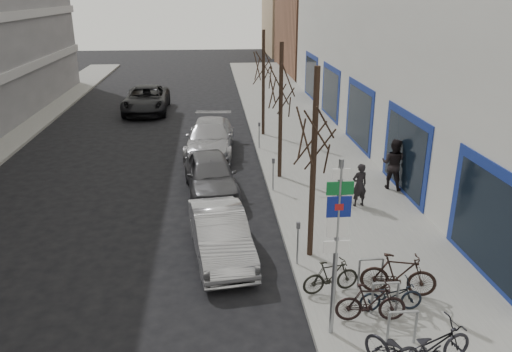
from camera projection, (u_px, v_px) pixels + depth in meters
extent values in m
plane|color=black|center=(223.00, 344.00, 10.91)|extent=(120.00, 120.00, 0.00)
cube|color=slate|center=(325.00, 177.00, 20.60)|extent=(5.00, 70.00, 0.15)
cube|color=brown|center=(345.00, 28.00, 47.99)|extent=(12.00, 14.00, 8.00)
cube|color=#937A5B|center=(319.00, 16.00, 61.87)|extent=(13.00, 12.00, 9.00)
cylinder|color=gray|center=(336.00, 255.00, 10.38)|extent=(0.10, 0.10, 4.20)
cube|color=white|center=(341.00, 174.00, 9.73)|extent=(0.35, 0.03, 0.22)
cube|color=#0C5926|center=(340.00, 188.00, 9.83)|extent=(0.55, 0.03, 0.28)
cube|color=navy|center=(339.00, 207.00, 9.97)|extent=(0.50, 0.03, 0.45)
cube|color=maroon|center=(339.00, 207.00, 9.96)|extent=(0.18, 0.02, 0.14)
cube|color=white|center=(338.00, 227.00, 10.13)|extent=(0.45, 0.03, 0.45)
cube|color=white|center=(336.00, 247.00, 10.29)|extent=(0.55, 0.03, 0.28)
cylinder|color=gray|center=(388.00, 329.00, 10.54)|extent=(0.06, 0.06, 0.80)
cylinder|color=gray|center=(416.00, 327.00, 10.60)|extent=(0.06, 0.06, 0.80)
cylinder|color=gray|center=(404.00, 312.00, 10.43)|extent=(0.60, 0.06, 0.06)
cylinder|color=gray|center=(372.00, 299.00, 11.57)|extent=(0.06, 0.06, 0.80)
cylinder|color=gray|center=(397.00, 297.00, 11.62)|extent=(0.06, 0.06, 0.80)
cylinder|color=gray|center=(386.00, 283.00, 11.46)|extent=(0.60, 0.06, 0.06)
cylinder|color=gray|center=(359.00, 274.00, 12.60)|extent=(0.06, 0.06, 0.80)
cylinder|color=gray|center=(382.00, 273.00, 12.65)|extent=(0.06, 0.06, 0.80)
cylinder|color=gray|center=(372.00, 259.00, 12.49)|extent=(0.60, 0.06, 0.06)
cylinder|color=black|center=(313.00, 169.00, 13.44)|extent=(0.16, 0.16, 5.50)
cylinder|color=black|center=(281.00, 114.00, 19.52)|extent=(0.16, 0.16, 5.50)
cylinder|color=black|center=(263.00, 85.00, 25.59)|extent=(0.16, 0.16, 5.50)
cylinder|color=gray|center=(298.00, 246.00, 13.65)|extent=(0.05, 0.05, 1.10)
cube|color=#3F3F44|center=(298.00, 225.00, 13.43)|extent=(0.10, 0.08, 0.18)
cylinder|color=gray|center=(273.00, 177.00, 18.79)|extent=(0.05, 0.05, 1.10)
cube|color=#3F3F44|center=(273.00, 161.00, 18.57)|extent=(0.10, 0.08, 0.18)
cylinder|color=gray|center=(259.00, 137.00, 23.93)|extent=(0.05, 0.05, 1.10)
cube|color=#3F3F44|center=(259.00, 124.00, 23.71)|extent=(0.10, 0.08, 0.18)
imported|color=black|center=(371.00, 302.00, 11.28)|extent=(1.67, 0.61, 0.99)
imported|color=black|center=(391.00, 293.00, 11.67)|extent=(1.52, 0.47, 0.92)
imported|color=black|center=(331.00, 276.00, 12.40)|extent=(1.55, 0.72, 0.91)
imported|color=black|center=(432.00, 342.00, 9.88)|extent=(1.94, 1.01, 1.13)
imported|color=black|center=(399.00, 274.00, 12.26)|extent=(1.95, 1.03, 1.13)
imported|color=#9F9FA4|center=(220.00, 235.00, 14.31)|extent=(2.01, 4.38, 1.39)
imported|color=#4C4C51|center=(211.00, 174.00, 18.85)|extent=(2.29, 4.65, 1.52)
imported|color=#98979C|center=(210.00, 138.00, 23.55)|extent=(2.56, 5.48, 1.55)
imported|color=black|center=(146.00, 99.00, 31.77)|extent=(2.73, 5.83, 1.61)
imported|color=black|center=(359.00, 185.00, 17.35)|extent=(0.64, 0.49, 1.56)
imported|color=black|center=(394.00, 164.00, 18.86)|extent=(0.88, 0.84, 1.98)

